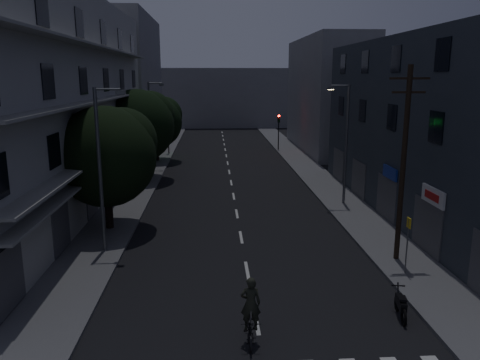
{
  "coord_description": "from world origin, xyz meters",
  "views": [
    {
      "loc": [
        -1.49,
        -13.33,
        8.63
      ],
      "look_at": [
        0.0,
        12.0,
        3.0
      ],
      "focal_mm": 35.0,
      "sensor_mm": 36.0,
      "label": 1
    }
  ],
  "objects": [
    {
      "name": "ground",
      "position": [
        0.0,
        25.0,
        0.0
      ],
      "size": [
        160.0,
        160.0,
        0.0
      ],
      "primitive_type": "plane",
      "color": "black",
      "rests_on": "ground"
    },
    {
      "name": "street_lamp_left_far",
      "position": [
        -7.21,
        30.93,
        4.6
      ],
      "size": [
        1.51,
        0.25,
        8.0
      ],
      "color": "#525659",
      "rests_on": "sidewalk_left"
    },
    {
      "name": "bus_stop_sign",
      "position": [
        6.93,
        5.49,
        1.89
      ],
      "size": [
        0.06,
        0.35,
        2.52
      ],
      "color": "#595B60",
      "rests_on": "sidewalk_right"
    },
    {
      "name": "lane_markings",
      "position": [
        0.0,
        31.25,
        0.01
      ],
      "size": [
        0.15,
        60.5,
        0.01
      ],
      "color": "beige",
      "rests_on": "ground"
    },
    {
      "name": "tree_far",
      "position": [
        -7.22,
        34.77,
        4.3
      ],
      "size": [
        5.36,
        5.36,
        6.63
      ],
      "color": "black",
      "rests_on": "sidewalk_left"
    },
    {
      "name": "building_right",
      "position": [
        11.99,
        14.0,
        5.5
      ],
      "size": [
        6.19,
        28.0,
        11.0
      ],
      "color": "#282E37",
      "rests_on": "ground"
    },
    {
      "name": "sidewalk_left",
      "position": [
        -7.5,
        25.0,
        0.07
      ],
      "size": [
        3.0,
        90.0,
        0.15
      ],
      "primitive_type": "cube",
      "color": "#565659",
      "rests_on": "ground"
    },
    {
      "name": "tree_near",
      "position": [
        -7.39,
        12.72,
        4.5
      ],
      "size": [
        5.63,
        5.63,
        6.95
      ],
      "color": "black",
      "rests_on": "sidewalk_left"
    },
    {
      "name": "traffic_signal_far_right",
      "position": [
        6.27,
        41.23,
        3.1
      ],
      "size": [
        0.28,
        0.37,
        4.1
      ],
      "color": "black",
      "rests_on": "sidewalk_right"
    },
    {
      "name": "building_far_left",
      "position": [
        -12.0,
        48.0,
        8.0
      ],
      "size": [
        6.0,
        20.0,
        16.0
      ],
      "primitive_type": "cube",
      "color": "slate",
      "rests_on": "ground"
    },
    {
      "name": "traffic_signal_far_left",
      "position": [
        -6.45,
        39.17,
        3.1
      ],
      "size": [
        0.28,
        0.37,
        4.1
      ],
      "color": "black",
      "rests_on": "sidewalk_left"
    },
    {
      "name": "street_lamp_right",
      "position": [
        7.31,
        17.2,
        4.6
      ],
      "size": [
        1.51,
        0.25,
        8.0
      ],
      "color": "#585A60",
      "rests_on": "sidewalk_right"
    },
    {
      "name": "sidewalk_right",
      "position": [
        7.5,
        25.0,
        0.07
      ],
      "size": [
        3.0,
        90.0,
        0.15
      ],
      "primitive_type": "cube",
      "color": "#565659",
      "rests_on": "ground"
    },
    {
      "name": "street_lamp_left_near",
      "position": [
        -6.84,
        9.17,
        4.6
      ],
      "size": [
        1.51,
        0.25,
        8.0
      ],
      "color": "#585D60",
      "rests_on": "sidewalk_left"
    },
    {
      "name": "motorcycle",
      "position": [
        5.3,
        1.96,
        0.44
      ],
      "size": [
        0.55,
        1.74,
        1.12
      ],
      "rotation": [
        0.0,
        0.0,
        -0.17
      ],
      "color": "black",
      "rests_on": "ground"
    },
    {
      "name": "building_far_right",
      "position": [
        12.0,
        42.0,
        6.5
      ],
      "size": [
        6.0,
        20.0,
        13.0
      ],
      "primitive_type": "cube",
      "color": "slate",
      "rests_on": "ground"
    },
    {
      "name": "tree_mid",
      "position": [
        -7.64,
        25.95,
        4.83
      ],
      "size": [
        6.09,
        6.09,
        7.5
      ],
      "color": "black",
      "rests_on": "sidewalk_left"
    },
    {
      "name": "cyclist",
      "position": [
        -0.32,
        0.62,
        0.78
      ],
      "size": [
        0.71,
        1.85,
        2.31
      ],
      "rotation": [
        0.0,
        0.0,
        -0.04
      ],
      "color": "black",
      "rests_on": "ground"
    },
    {
      "name": "building_left",
      "position": [
        -11.98,
        18.0,
        6.99
      ],
      "size": [
        7.0,
        36.0,
        14.0
      ],
      "color": "#A1A19D",
      "rests_on": "ground"
    },
    {
      "name": "building_far_end",
      "position": [
        0.0,
        70.0,
        5.0
      ],
      "size": [
        24.0,
        8.0,
        10.0
      ],
      "primitive_type": "cube",
      "color": "slate",
      "rests_on": "ground"
    },
    {
      "name": "utility_pole",
      "position": [
        7.19,
        7.16,
        4.87
      ],
      "size": [
        1.8,
        0.24,
        9.0
      ],
      "color": "black",
      "rests_on": "sidewalk_right"
    }
  ]
}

